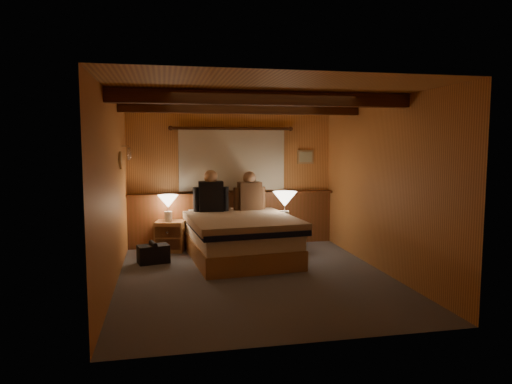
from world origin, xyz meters
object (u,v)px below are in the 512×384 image
object	(u,v)px
lamp_left	(168,203)
duffel_bag	(153,254)
person_left	(211,194)
nightstand_right	(285,237)
nightstand_left	(170,236)
bed	(240,237)
lamp_right	(285,201)
person_right	(250,194)

from	to	relation	value
lamp_left	duffel_bag	bearing A→B (deg)	-108.33
lamp_left	person_left	distance (m)	0.73
nightstand_right	person_left	size ratio (longest dim) A/B	0.69
nightstand_left	bed	bearing A→B (deg)	-24.10
lamp_left	lamp_right	bearing A→B (deg)	-13.17
bed	person_left	world-z (taller)	person_left
nightstand_right	person_right	world-z (taller)	person_right
nightstand_left	person_right	distance (m)	1.50
nightstand_left	lamp_right	size ratio (longest dim) A/B	1.04
lamp_left	nightstand_right	bearing A→B (deg)	-12.46
bed	person_right	world-z (taller)	person_right
lamp_right	person_right	size ratio (longest dim) A/B	0.76
lamp_left	person_right	distance (m)	1.36
duffel_bag	lamp_right	bearing A→B (deg)	-6.20
nightstand_right	person_left	bearing A→B (deg)	163.60
person_left	duffel_bag	bearing A→B (deg)	-146.94
person_left	person_right	xyz separation A→B (m)	(0.66, 0.05, -0.01)
lamp_right	person_left	bearing A→B (deg)	166.35
bed	lamp_left	size ratio (longest dim) A/B	4.84
lamp_left	duffel_bag	distance (m)	1.01
nightstand_right	person_right	size ratio (longest dim) A/B	0.73
person_right	nightstand_right	bearing A→B (deg)	-36.18
lamp_left	duffel_bag	world-z (taller)	lamp_left
nightstand_left	lamp_left	bearing A→B (deg)	-127.05
nightstand_left	nightstand_right	bearing A→B (deg)	-1.19
lamp_left	person_right	bearing A→B (deg)	-4.42
lamp_right	person_left	xyz separation A→B (m)	(-1.18, 0.29, 0.11)
nightstand_right	lamp_right	world-z (taller)	lamp_right
bed	duffel_bag	xyz separation A→B (m)	(-1.32, 0.04, -0.21)
nightstand_left	person_right	size ratio (longest dim) A/B	0.79
bed	person_left	distance (m)	0.94
nightstand_right	person_right	xyz separation A→B (m)	(-0.54, 0.31, 0.70)
nightstand_left	lamp_right	bearing A→B (deg)	-1.91
bed	duffel_bag	world-z (taller)	bed
nightstand_right	bed	bearing A→B (deg)	-161.13
nightstand_left	person_left	bearing A→B (deg)	-2.36
lamp_right	person_left	world-z (taller)	person_left
lamp_left	duffel_bag	xyz separation A→B (m)	(-0.24, -0.72, -0.67)
nightstand_right	duffel_bag	size ratio (longest dim) A/B	0.97
duffel_bag	nightstand_right	bearing A→B (deg)	-5.64
nightstand_left	nightstand_right	size ratio (longest dim) A/B	1.09
bed	nightstand_left	distance (m)	1.32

